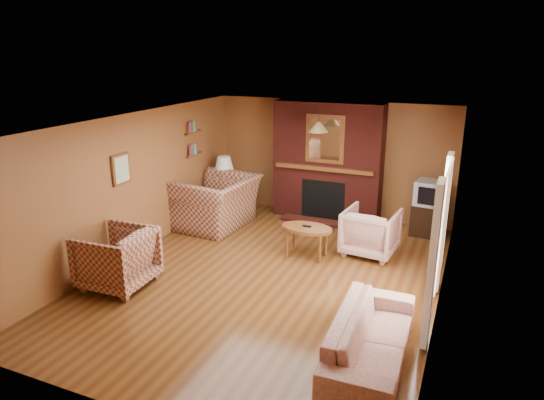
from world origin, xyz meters
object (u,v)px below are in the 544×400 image
at_px(coffee_table, 307,230).
at_px(crt_tv, 430,193).
at_px(floral_sofa, 371,338).
at_px(floral_armchair, 371,232).
at_px(plaid_loveseat, 217,202).
at_px(plaid_armchair, 117,258).
at_px(fireplace, 328,162).
at_px(tv_stand, 427,220).
at_px(table_lamp, 224,170).
at_px(side_table, 225,200).

height_order(coffee_table, crt_tv, crt_tv).
height_order(floral_sofa, floral_armchair, floral_armchair).
height_order(plaid_loveseat, plaid_armchair, plaid_loveseat).
bearing_deg(coffee_table, crt_tv, 45.94).
xyz_separation_m(fireplace, plaid_armchair, (-1.95, -4.15, -0.74)).
bearing_deg(tv_stand, table_lamp, -170.91).
xyz_separation_m(table_lamp, crt_tv, (4.15, 0.34, -0.11)).
height_order(floral_sofa, crt_tv, crt_tv).
height_order(floral_armchair, crt_tv, crt_tv).
xyz_separation_m(plaid_loveseat, table_lamp, (-0.25, 0.80, 0.45)).
relative_size(fireplace, floral_armchair, 2.71).
bearing_deg(coffee_table, side_table, 147.89).
distance_m(plaid_loveseat, floral_sofa, 4.91).
height_order(coffee_table, tv_stand, tv_stand).
bearing_deg(floral_armchair, fireplace, -44.51).
bearing_deg(side_table, plaid_armchair, -87.62).
height_order(plaid_armchair, table_lamp, table_lamp).
relative_size(floral_sofa, tv_stand, 3.31).
bearing_deg(fireplace, floral_sofa, -67.09).
relative_size(fireplace, plaid_loveseat, 1.58).
xyz_separation_m(plaid_armchair, table_lamp, (-0.15, 3.62, 0.50)).
relative_size(floral_armchair, tv_stand, 1.47).
relative_size(coffee_table, side_table, 1.53).
relative_size(fireplace, plaid_armchair, 2.46).
distance_m(plaid_loveseat, crt_tv, 4.08).
bearing_deg(side_table, floral_armchair, -16.06).
distance_m(side_table, crt_tv, 4.20).
bearing_deg(floral_sofa, fireplace, 21.04).
relative_size(plaid_armchair, floral_armchair, 1.10).
height_order(plaid_loveseat, coffee_table, plaid_loveseat).
bearing_deg(plaid_loveseat, floral_armchair, 90.95).
height_order(plaid_armchair, side_table, plaid_armchair).
bearing_deg(floral_armchair, crt_tv, -115.70).
bearing_deg(tv_stand, plaid_armchair, -130.97).
xyz_separation_m(coffee_table, tv_stand, (1.78, 1.84, -0.16)).
bearing_deg(floral_sofa, table_lamp, 43.41).
bearing_deg(side_table, crt_tv, 4.74).
bearing_deg(plaid_loveseat, fireplace, 129.81).
relative_size(table_lamp, crt_tv, 1.19).
distance_m(fireplace, table_lamp, 2.18).
distance_m(fireplace, crt_tv, 2.09).
height_order(floral_sofa, side_table, floral_sofa).
bearing_deg(plaid_armchair, plaid_loveseat, 175.93).
bearing_deg(fireplace, coffee_table, -82.27).
bearing_deg(coffee_table, tv_stand, 46.03).
bearing_deg(fireplace, plaid_armchair, -115.16).
relative_size(plaid_loveseat, tv_stand, 2.54).
height_order(plaid_armchair, tv_stand, plaid_armchair).
xyz_separation_m(plaid_armchair, coffee_table, (2.22, 2.13, 0.02)).
relative_size(fireplace, crt_tv, 4.32).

